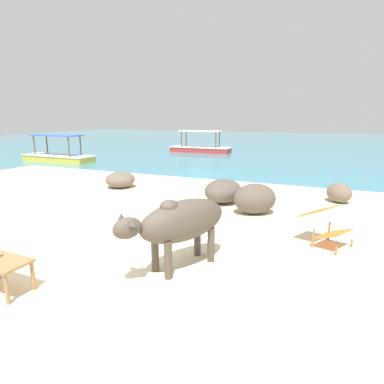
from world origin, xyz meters
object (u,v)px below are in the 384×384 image
at_px(cow, 181,222).
at_px(low_bench_table, 0,265).
at_px(deck_chair_near, 325,223).
at_px(boat_red, 200,148).
at_px(boat_yellow, 58,156).

height_order(cow, low_bench_table, cow).
height_order(cow, deck_chair_near, cow).
bearing_deg(cow, low_bench_table, -24.89).
xyz_separation_m(cow, boat_red, (-5.23, 14.49, -0.45)).
bearing_deg(boat_red, boat_yellow, 50.94).
xyz_separation_m(low_bench_table, boat_red, (-3.41, 15.96, -0.10)).
height_order(low_bench_table, boat_yellow, boat_yellow).
bearing_deg(boat_red, deck_chair_near, 117.66).
bearing_deg(low_bench_table, boat_yellow, 133.60).
xyz_separation_m(cow, boat_yellow, (-10.16, 8.06, -0.45)).
distance_m(cow, boat_yellow, 12.97).
bearing_deg(deck_chair_near, cow, -109.88).
bearing_deg(boat_red, low_bench_table, 100.47).
relative_size(deck_chair_near, boat_yellow, 0.25).
height_order(low_bench_table, boat_red, boat_red).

